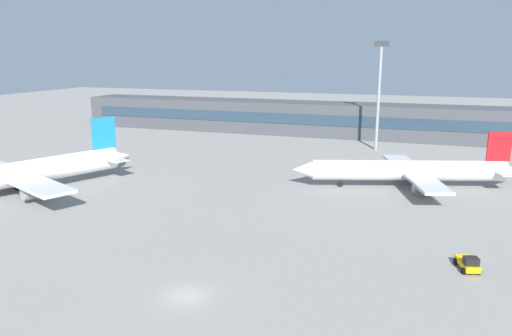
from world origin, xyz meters
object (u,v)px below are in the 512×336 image
at_px(baggage_tug_yellow, 468,263).
at_px(airplane_mid, 406,171).
at_px(airplane_near, 7,176).
at_px(floodlight_tower_west, 379,88).

bearing_deg(baggage_tug_yellow, airplane_mid, 103.26).
bearing_deg(airplane_mid, airplane_near, -156.35).
distance_m(airplane_near, baggage_tug_yellow, 67.63).
distance_m(airplane_mid, baggage_tug_yellow, 33.04).
bearing_deg(airplane_near, floodlight_tower_west, 48.74).
bearing_deg(airplane_near, airplane_mid, 23.65).
xyz_separation_m(airplane_near, airplane_mid, (59.76, 26.18, -0.44)).
xyz_separation_m(airplane_near, baggage_tug_yellow, (67.33, -5.91, -2.58)).
height_order(airplane_near, airplane_mid, airplane_near).
relative_size(airplane_near, airplane_mid, 1.11).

